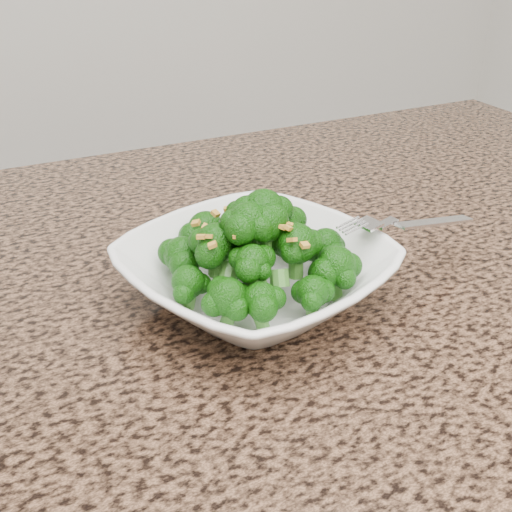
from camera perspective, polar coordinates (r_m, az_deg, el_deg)
name	(u,v)px	position (r m, az deg, el deg)	size (l,w,h in m)	color
granite_counter	(170,360)	(0.58, -7.61, -9.17)	(1.64, 1.04, 0.03)	brown
bowl	(256,274)	(0.62, 0.00, -1.65)	(0.24, 0.24, 0.06)	white
broccoli_pile	(256,212)	(0.59, 0.00, 3.89)	(0.21, 0.21, 0.07)	#125009
garlic_topping	(256,173)	(0.57, 0.00, 7.41)	(0.13, 0.13, 0.01)	gold
fork	(390,223)	(0.65, 11.83, 2.92)	(0.19, 0.03, 0.01)	silver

